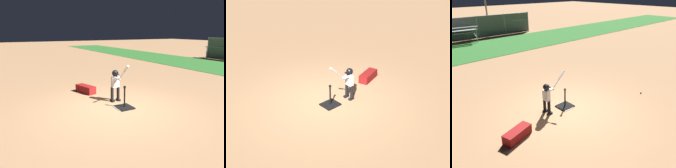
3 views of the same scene
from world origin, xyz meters
TOP-DOWN VIEW (x-y plane):
  - ground_plane at (0.00, 0.00)m, footprint 90.00×90.00m
  - home_plate at (-0.01, 0.21)m, footprint 0.45×0.45m
  - batting_tee at (0.03, 0.25)m, footprint 0.52×0.47m
  - batter_child at (-0.66, 0.33)m, footprint 0.89×0.32m
  - equipment_bag at (-2.10, -0.15)m, footprint 0.90×0.54m

SIDE VIEW (x-z plane):
  - ground_plane at x=0.00m, z-range 0.00..0.00m
  - home_plate at x=-0.01m, z-range 0.00..0.02m
  - batting_tee at x=0.03m, z-range -0.27..0.41m
  - equipment_bag at x=-2.10m, z-range 0.00..0.28m
  - batter_child at x=-0.66m, z-range 0.02..1.32m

